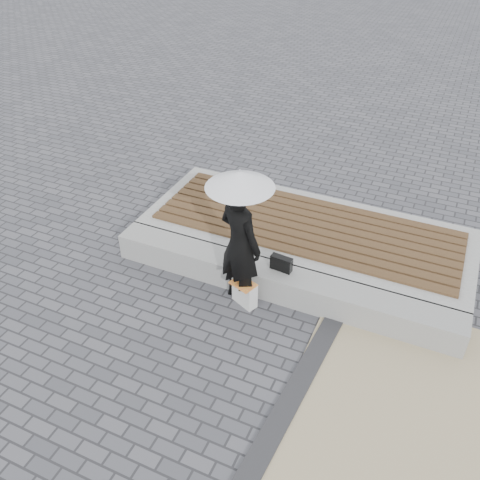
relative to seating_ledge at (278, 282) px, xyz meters
name	(u,v)px	position (x,y,z in m)	size (l,w,h in m)	color
ground	(229,375)	(0.00, -1.60, -0.20)	(80.00, 80.00, 0.00)	#4F4E53
edging_band	(273,432)	(0.75, -2.10, -0.18)	(0.25, 5.20, 0.04)	#2C2C2E
seating_ledge	(278,282)	(0.00, 0.00, 0.00)	(5.00, 0.45, 0.40)	gray
timber_platform	(306,237)	(0.00, 1.20, 0.00)	(5.00, 2.00, 0.40)	#A8A7A2
timber_decking	(307,225)	(0.00, 1.20, 0.22)	(4.60, 1.60, 0.04)	brown
woman	(240,245)	(-0.45, -0.31, 0.72)	(0.67, 0.44, 1.85)	black
parasol	(240,179)	(-0.45, -0.31, 1.69)	(0.86, 0.86, 1.09)	#BCBCC1
handbag	(281,263)	(0.01, 0.05, 0.31)	(0.30, 0.11, 0.21)	black
canvas_tote	(245,293)	(-0.35, -0.38, -0.01)	(0.36, 0.15, 0.38)	silver
magazine	(243,284)	(-0.35, -0.43, 0.19)	(0.33, 0.24, 0.01)	#F54B35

